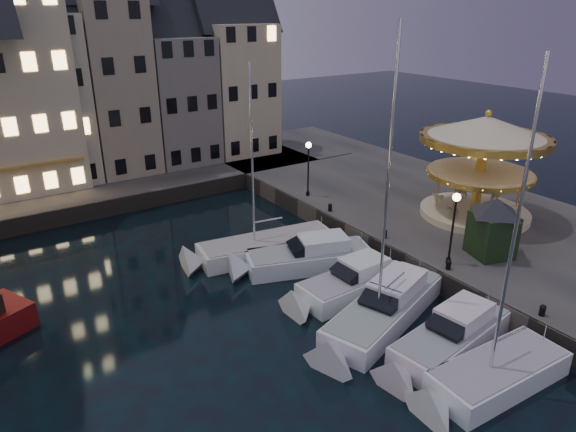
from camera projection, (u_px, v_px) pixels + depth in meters
ground at (362, 333)px, 24.97m from camera, size 160.00×160.00×0.00m
quay_east at (455, 219)px, 36.56m from camera, size 16.00×56.00×1.30m
quay_north at (62, 191)px, 42.11m from camera, size 44.00×12.00×1.30m
quaywall_e at (371, 247)px, 32.43m from camera, size 0.15×44.00×1.30m
quaywall_n at (107, 209)px, 38.53m from camera, size 48.00×0.15×1.30m
streetlamp_b at (454, 218)px, 27.93m from camera, size 0.44×0.44×4.17m
streetlamp_c at (308, 161)px, 38.31m from camera, size 0.44×0.44×4.17m
streetlamp_d at (478, 158)px, 39.15m from camera, size 0.44×0.44×4.17m
bollard_a at (543, 310)px, 23.92m from camera, size 0.30×0.30×0.57m
bollard_b at (449, 264)px, 28.15m from camera, size 0.30×0.30×0.57m
bollard_c at (385, 233)px, 31.99m from camera, size 0.30×0.30×0.57m
bollard_d at (330, 207)px, 36.22m from camera, size 0.30×0.30×0.57m
townhouse_nc at (39, 88)px, 40.58m from camera, size 6.82×8.00×14.80m
townhouse_nd at (111, 76)px, 43.35m from camera, size 5.50×8.00×15.80m
townhouse_ne at (174, 89)px, 46.74m from camera, size 6.16×8.00×12.80m
townhouse_nf at (232, 78)px, 49.67m from camera, size 6.82×8.00×13.80m
motorboat_a at (489, 379)px, 21.07m from camera, size 7.41×2.76×12.35m
motorboat_b at (447, 340)px, 23.31m from camera, size 8.02×3.29×2.15m
motorboat_c at (382, 311)px, 25.52m from camera, size 9.68×5.42×13.01m
motorboat_d at (347, 286)px, 27.91m from camera, size 7.37×2.62×2.15m
motorboat_e at (302, 258)px, 30.92m from camera, size 8.55×4.96×2.15m
motorboat_f at (259, 249)px, 32.44m from camera, size 9.84×3.89×13.01m
carousel at (484, 148)px, 33.70m from camera, size 8.37×8.37×7.32m
ticket_kiosk at (495, 217)px, 29.00m from camera, size 3.39×3.39×3.97m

